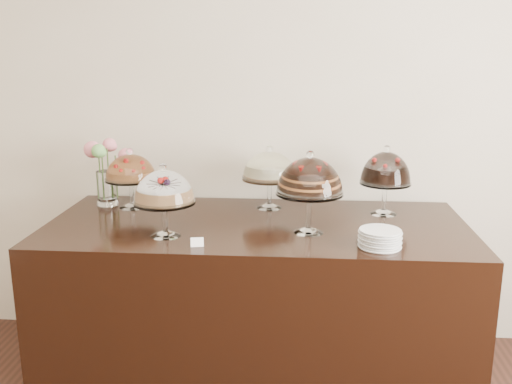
# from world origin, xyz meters

# --- Properties ---
(wall_back) EXTENTS (5.00, 0.04, 3.00)m
(wall_back) POSITION_xyz_m (0.00, 3.00, 1.50)
(wall_back) COLOR #C0B39A
(wall_back) RESTS_ON ground
(display_counter) EXTENTS (2.20, 1.00, 0.90)m
(display_counter) POSITION_xyz_m (-0.14, 2.45, 0.45)
(display_counter) COLOR black
(display_counter) RESTS_ON ground
(cake_stand_sugar_sponge) EXTENTS (0.30, 0.30, 0.36)m
(cake_stand_sugar_sponge) POSITION_xyz_m (-0.57, 2.20, 1.13)
(cake_stand_sugar_sponge) COLOR white
(cake_stand_sugar_sponge) RESTS_ON display_counter
(cake_stand_choco_layer) EXTENTS (0.33, 0.33, 0.41)m
(cake_stand_choco_layer) POSITION_xyz_m (0.13, 2.31, 1.17)
(cake_stand_choco_layer) COLOR white
(cake_stand_choco_layer) RESTS_ON display_counter
(cake_stand_cheesecake) EXTENTS (0.31, 0.31, 0.36)m
(cake_stand_cheesecake) POSITION_xyz_m (-0.09, 2.75, 1.13)
(cake_stand_cheesecake) COLOR white
(cake_stand_cheesecake) RESTS_ON display_counter
(cake_stand_dark_choco) EXTENTS (0.28, 0.28, 0.38)m
(cake_stand_dark_choco) POSITION_xyz_m (0.55, 2.67, 1.14)
(cake_stand_dark_choco) COLOR white
(cake_stand_dark_choco) RESTS_ON display_counter
(cake_stand_fruit_tart) EXTENTS (0.29, 0.29, 0.35)m
(cake_stand_fruit_tart) POSITION_xyz_m (-0.88, 2.70, 1.12)
(cake_stand_fruit_tart) COLOR white
(cake_stand_fruit_tart) RESTS_ON display_counter
(flower_vase) EXTENTS (0.28, 0.20, 0.38)m
(flower_vase) POSITION_xyz_m (-1.04, 2.75, 1.12)
(flower_vase) COLOR white
(flower_vase) RESTS_ON display_counter
(plate_stack) EXTENTS (0.19, 0.19, 0.08)m
(plate_stack) POSITION_xyz_m (0.45, 2.12, 0.94)
(plate_stack) COLOR silver
(plate_stack) RESTS_ON display_counter
(price_card_left) EXTENTS (0.06, 0.03, 0.04)m
(price_card_left) POSITION_xyz_m (-0.39, 2.06, 0.92)
(price_card_left) COLOR white
(price_card_left) RESTS_ON display_counter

